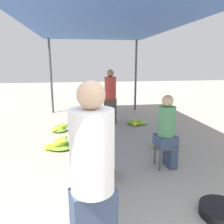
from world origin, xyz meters
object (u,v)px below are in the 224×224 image
object	(u,v)px
stool	(165,149)
crate_near	(99,171)
vendor_seated	(167,131)
banana_pile_left_0	(59,129)
basin_black	(221,211)
banana_pile_right_0	(136,122)
vendor_foreground	(93,179)
banana_pile_left_1	(60,144)
banana_pile_right_1	(162,141)
shopper_walking_mid	(110,96)

from	to	relation	value
stool	crate_near	world-z (taller)	stool
vendor_seated	crate_near	xyz separation A→B (m)	(-1.24, -0.20, -0.58)
banana_pile_left_0	vendor_seated	bearing A→B (deg)	-48.91
vendor_seated	banana_pile_left_0	world-z (taller)	vendor_seated
basin_black	banana_pile_right_0	xyz separation A→B (m)	(0.02, 4.13, 0.00)
vendor_foreground	banana_pile_left_0	world-z (taller)	vendor_foreground
basin_black	crate_near	world-z (taller)	crate_near
banana_pile_left_1	crate_near	world-z (taller)	banana_pile_left_1
banana_pile_right_1	banana_pile_right_0	bearing A→B (deg)	93.04
vendor_seated	crate_near	size ratio (longest dim) A/B	2.67
banana_pile_left_0	banana_pile_right_1	world-z (taller)	banana_pile_right_1
banana_pile_left_0	shopper_walking_mid	size ratio (longest dim) A/B	0.30
vendor_seated	banana_pile_left_0	bearing A→B (deg)	131.09
banana_pile_left_1	vendor_seated	bearing A→B (deg)	-30.30
banana_pile_left_1	vendor_foreground	bearing A→B (deg)	-79.69
shopper_walking_mid	banana_pile_right_0	bearing A→B (deg)	-21.30
banana_pile_right_1	shopper_walking_mid	size ratio (longest dim) A/B	0.27
banana_pile_right_1	crate_near	bearing A→B (deg)	-144.12
shopper_walking_mid	banana_pile_left_1	bearing A→B (deg)	-126.09
vendor_seated	basin_black	world-z (taller)	vendor_seated
basin_black	banana_pile_left_0	bearing A→B (deg)	121.11
crate_near	vendor_foreground	bearing A→B (deg)	-96.66
stool	banana_pile_left_0	distance (m)	3.15
banana_pile_left_1	shopper_walking_mid	world-z (taller)	shopper_walking_mid
vendor_foreground	basin_black	bearing A→B (deg)	15.67
banana_pile_left_1	banana_pile_left_0	bearing A→B (deg)	95.28
banana_pile_right_1	crate_near	xyz separation A→B (m)	(-1.53, -1.11, -0.02)
crate_near	stool	bearing A→B (deg)	9.22
vendor_foreground	banana_pile_right_0	size ratio (longest dim) A/B	2.68
stool	banana_pile_left_1	size ratio (longest dim) A/B	0.65
vendor_foreground	banana_pile_left_0	size ratio (longest dim) A/B	3.52
vendor_seated	banana_pile_right_0	distance (m)	2.85
basin_black	banana_pile_left_1	size ratio (longest dim) A/B	0.83
banana_pile_right_0	stool	bearing A→B (deg)	-94.42
stool	banana_pile_right_1	bearing A→B (deg)	71.01
vendor_seated	banana_pile_right_1	xyz separation A→B (m)	(0.29, 0.91, -0.56)
banana_pile_right_0	banana_pile_right_1	xyz separation A→B (m)	(0.10, -1.86, 0.06)
basin_black	banana_pile_left_1	bearing A→B (deg)	130.54
banana_pile_left_1	banana_pile_right_1	bearing A→B (deg)	-5.94
stool	crate_near	distance (m)	1.25
banana_pile_left_0	banana_pile_right_0	xyz separation A→B (m)	(2.27, 0.39, -0.02)
banana_pile_left_0	banana_pile_left_1	bearing A→B (deg)	-84.72
banana_pile_right_0	shopper_walking_mid	world-z (taller)	shopper_walking_mid
vendor_foreground	banana_pile_left_0	distance (m)	4.31
vendor_seated	shopper_walking_mid	size ratio (longest dim) A/B	0.80
shopper_walking_mid	basin_black	bearing A→B (deg)	-80.49
vendor_seated	shopper_walking_mid	xyz separation A→B (m)	(-0.56, 3.06, 0.17)
vendor_foreground	banana_pile_right_1	world-z (taller)	vendor_foreground
banana_pile_left_1	banana_pile_right_0	size ratio (longest dim) A/B	0.99
banana_pile_left_1	banana_pile_right_0	xyz separation A→B (m)	(2.16, 1.62, -0.04)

